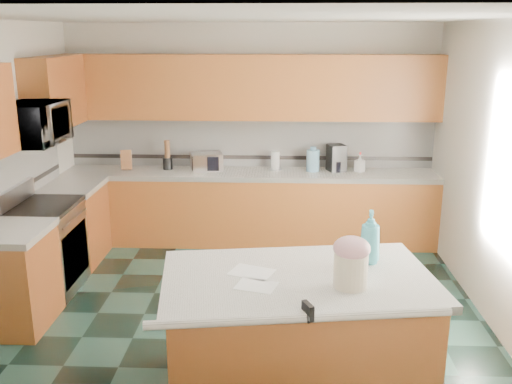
{
  "coord_description": "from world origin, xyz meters",
  "views": [
    {
      "loc": [
        0.37,
        -4.85,
        2.58
      ],
      "look_at": [
        0.15,
        0.35,
        1.12
      ],
      "focal_mm": 40.0,
      "sensor_mm": 36.0,
      "label": 1
    }
  ],
  "objects_px": {
    "treat_jar": "(351,270)",
    "coffee_maker": "(336,158)",
    "island_base": "(297,338)",
    "island_top": "(298,280)",
    "soap_bottle_island": "(370,237)",
    "knife_block": "(126,160)",
    "toaster_oven": "(207,162)"
  },
  "relations": [
    {
      "from": "treat_jar",
      "to": "coffee_maker",
      "type": "xyz_separation_m",
      "value": [
        0.21,
        3.36,
        0.04
      ]
    },
    {
      "from": "island_base",
      "to": "coffee_maker",
      "type": "relative_size",
      "value": 5.48
    },
    {
      "from": "treat_jar",
      "to": "island_top",
      "type": "bearing_deg",
      "value": 160.8
    },
    {
      "from": "soap_bottle_island",
      "to": "coffee_maker",
      "type": "height_order",
      "value": "soap_bottle_island"
    },
    {
      "from": "island_base",
      "to": "knife_block",
      "type": "relative_size",
      "value": 7.55
    },
    {
      "from": "island_top",
      "to": "knife_block",
      "type": "bearing_deg",
      "value": 115.01
    },
    {
      "from": "soap_bottle_island",
      "to": "island_base",
      "type": "bearing_deg",
      "value": -147.74
    },
    {
      "from": "island_base",
      "to": "island_top",
      "type": "distance_m",
      "value": 0.46
    },
    {
      "from": "soap_bottle_island",
      "to": "toaster_oven",
      "type": "height_order",
      "value": "soap_bottle_island"
    },
    {
      "from": "island_base",
      "to": "knife_block",
      "type": "xyz_separation_m",
      "value": [
        -2.06,
        3.17,
        0.61
      ]
    },
    {
      "from": "island_top",
      "to": "soap_bottle_island",
      "type": "bearing_deg",
      "value": 18.65
    },
    {
      "from": "treat_jar",
      "to": "knife_block",
      "type": "relative_size",
      "value": 1.0
    },
    {
      "from": "island_top",
      "to": "treat_jar",
      "type": "distance_m",
      "value": 0.41
    },
    {
      "from": "island_top",
      "to": "toaster_oven",
      "type": "bearing_deg",
      "value": 100.3
    },
    {
      "from": "island_top",
      "to": "knife_block",
      "type": "xyz_separation_m",
      "value": [
        -2.06,
        3.17,
        0.15
      ]
    },
    {
      "from": "toaster_oven",
      "to": "coffee_maker",
      "type": "relative_size",
      "value": 1.13
    },
    {
      "from": "island_top",
      "to": "knife_block",
      "type": "distance_m",
      "value": 3.79
    },
    {
      "from": "treat_jar",
      "to": "toaster_oven",
      "type": "distance_m",
      "value": 3.61
    },
    {
      "from": "toaster_oven",
      "to": "coffee_maker",
      "type": "distance_m",
      "value": 1.61
    },
    {
      "from": "island_base",
      "to": "soap_bottle_island",
      "type": "xyz_separation_m",
      "value": [
        0.54,
        0.27,
        0.69
      ]
    },
    {
      "from": "knife_block",
      "to": "coffee_maker",
      "type": "height_order",
      "value": "coffee_maker"
    },
    {
      "from": "coffee_maker",
      "to": "island_base",
      "type": "bearing_deg",
      "value": -117.23
    },
    {
      "from": "soap_bottle_island",
      "to": "treat_jar",
      "type": "bearing_deg",
      "value": -108.33
    },
    {
      "from": "soap_bottle_island",
      "to": "knife_block",
      "type": "xyz_separation_m",
      "value": [
        -2.6,
        2.9,
        -0.08
      ]
    },
    {
      "from": "island_top",
      "to": "soap_bottle_island",
      "type": "xyz_separation_m",
      "value": [
        0.54,
        0.27,
        0.23
      ]
    },
    {
      "from": "treat_jar",
      "to": "soap_bottle_island",
      "type": "bearing_deg",
      "value": 71.46
    },
    {
      "from": "soap_bottle_island",
      "to": "knife_block",
      "type": "bearing_deg",
      "value": 137.42
    },
    {
      "from": "treat_jar",
      "to": "island_base",
      "type": "bearing_deg",
      "value": 160.8
    },
    {
      "from": "soap_bottle_island",
      "to": "island_top",
      "type": "bearing_deg",
      "value": -147.74
    },
    {
      "from": "island_top",
      "to": "coffee_maker",
      "type": "height_order",
      "value": "coffee_maker"
    },
    {
      "from": "island_top",
      "to": "island_base",
      "type": "bearing_deg",
      "value": 0.0
    },
    {
      "from": "coffee_maker",
      "to": "treat_jar",
      "type": "bearing_deg",
      "value": -110.95
    }
  ]
}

